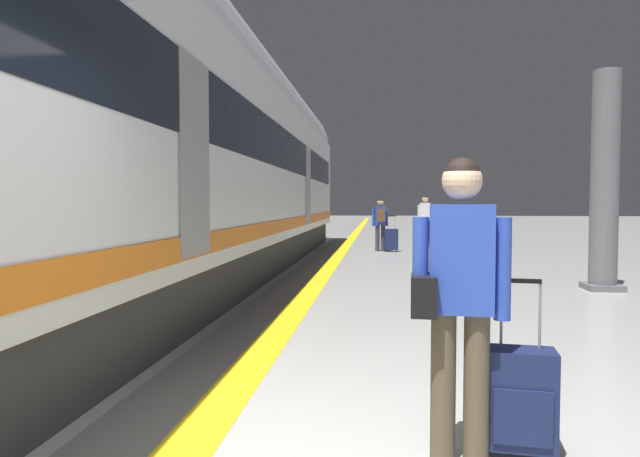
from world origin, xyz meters
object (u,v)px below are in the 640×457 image
object	(u,v)px
platform_pillar	(605,186)
waste_bin	(469,242)
suitcase_near	(391,239)
high_speed_train	(191,143)
rolling_suitcase_foreground	(520,398)
passenger_near	(380,220)
passenger_mid	(425,216)
traveller_foreground	(458,287)
suitcase_mid	(435,235)

from	to	relation	value
platform_pillar	waste_bin	xyz separation A→B (m)	(-1.44, 4.61, -1.27)
suitcase_near	waste_bin	world-z (taller)	suitcase_near
high_speed_train	waste_bin	bearing A→B (deg)	39.40
rolling_suitcase_foreground	suitcase_near	bearing A→B (deg)	91.96
rolling_suitcase_foreground	platform_pillar	size ratio (longest dim) A/B	0.28
passenger_near	passenger_mid	distance (m)	3.35
rolling_suitcase_foreground	waste_bin	size ratio (longest dim) A/B	1.11
traveller_foreground	waste_bin	distance (m)	11.29
platform_pillar	waste_bin	distance (m)	5.00
suitcase_near	suitcase_mid	world-z (taller)	suitcase_near
high_speed_train	suitcase_mid	xyz separation A→B (m)	(5.23, 9.83, -2.15)
rolling_suitcase_foreground	passenger_mid	xyz separation A→B (m)	(0.78, 16.44, 0.64)
traveller_foreground	suitcase_near	world-z (taller)	traveller_foreground
suitcase_near	passenger_near	bearing A→B (deg)	154.93
traveller_foreground	waste_bin	size ratio (longest dim) A/B	1.86
rolling_suitcase_foreground	suitcase_mid	xyz separation A→B (m)	(1.10, 16.30, 0.01)
suitcase_mid	rolling_suitcase_foreground	bearing A→B (deg)	-93.85
high_speed_train	passenger_near	xyz separation A→B (m)	(3.36, 7.00, -1.57)
traveller_foreground	suitcase_near	xyz separation A→B (m)	(-0.09, 13.41, -0.61)
waste_bin	high_speed_train	bearing A→B (deg)	-140.60
rolling_suitcase_foreground	suitcase_mid	size ratio (longest dim) A/B	0.99
passenger_mid	platform_pillar	world-z (taller)	platform_pillar
platform_pillar	passenger_near	bearing A→B (deg)	117.41
passenger_mid	waste_bin	world-z (taller)	passenger_mid
suitcase_mid	platform_pillar	size ratio (longest dim) A/B	0.28
passenger_mid	high_speed_train	bearing A→B (deg)	-116.23
high_speed_train	traveller_foreground	bearing A→B (deg)	-60.16
platform_pillar	waste_bin	world-z (taller)	platform_pillar
high_speed_train	waste_bin	xyz separation A→B (m)	(5.57, 4.57, -2.04)
high_speed_train	suitcase_near	distance (m)	8.06
high_speed_train	passenger_near	distance (m)	7.92
suitcase_near	suitcase_mid	size ratio (longest dim) A/B	1.04
traveller_foreground	waste_bin	xyz separation A→B (m)	(1.80, 11.14, -0.52)
suitcase_near	traveller_foreground	bearing A→B (deg)	-89.62
high_speed_train	passenger_mid	xyz separation A→B (m)	(4.91, 9.97, -1.52)
high_speed_train	suitcase_near	xyz separation A→B (m)	(3.68, 6.85, -2.13)
traveller_foreground	waste_bin	bearing A→B (deg)	80.81
passenger_mid	traveller_foreground	bearing A→B (deg)	-93.95
traveller_foreground	rolling_suitcase_foreground	distance (m)	0.74
suitcase_mid	platform_pillar	world-z (taller)	platform_pillar
high_speed_train	platform_pillar	xyz separation A→B (m)	(7.01, -0.04, -0.77)
high_speed_train	waste_bin	size ratio (longest dim) A/B	29.45
high_speed_train	passenger_near	world-z (taller)	high_speed_train
traveller_foreground	passenger_mid	bearing A→B (deg)	86.05
traveller_foreground	platform_pillar	world-z (taller)	platform_pillar
rolling_suitcase_foreground	passenger_near	bearing A→B (deg)	93.28
rolling_suitcase_foreground	waste_bin	distance (m)	11.14
platform_pillar	passenger_mid	bearing A→B (deg)	101.85
waste_bin	platform_pillar	bearing A→B (deg)	-72.64
high_speed_train	suitcase_near	size ratio (longest dim) A/B	25.19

